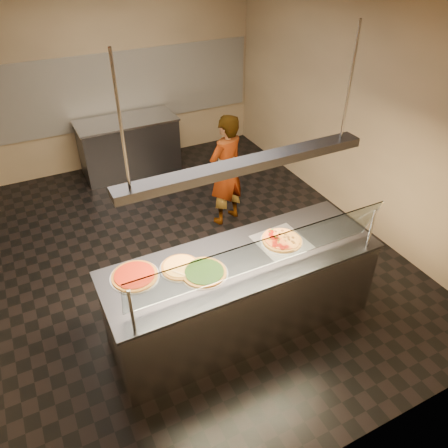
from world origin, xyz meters
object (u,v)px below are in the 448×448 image
pizza_spinach (204,272)px  serving_counter (242,292)px  prep_table (129,146)px  heat_lamp_housing (246,165)px  half_pizza_sausage (289,237)px  pizza_cheese (180,267)px  sneeze_guard (263,254)px  pizza_spatula (185,272)px  half_pizza_pepperoni (274,242)px  perforated_tray (281,241)px  pizza_tomato (135,276)px  worker (226,171)px

pizza_spinach → serving_counter: bearing=4.1°
prep_table → heat_lamp_housing: bearing=-89.8°
half_pizza_sausage → prep_table: bearing=98.5°
pizza_cheese → heat_lamp_housing: bearing=-13.2°
sneeze_guard → pizza_spatula: size_ratio=9.33×
half_pizza_pepperoni → pizza_cheese: half_pizza_pepperoni is taller
prep_table → half_pizza_pepperoni: bearing=-84.3°
perforated_tray → half_pizza_sausage: size_ratio=1.24×
half_pizza_pepperoni → pizza_cheese: (-0.98, 0.09, -0.02)m
half_pizza_sausage → pizza_tomato: half_pizza_sausage is taller
worker → half_pizza_sausage: bearing=65.3°
perforated_tray → half_pizza_pepperoni: bearing=-179.6°
serving_counter → heat_lamp_housing: heat_lamp_housing is taller
heat_lamp_housing → half_pizza_sausage: bearing=5.0°
pizza_cheese → pizza_spatula: size_ratio=1.46×
prep_table → worker: bearing=-69.5°
pizza_cheese → pizza_tomato: (-0.43, 0.08, 0.00)m
pizza_spinach → prep_table: 4.04m
worker → heat_lamp_housing: size_ratio=0.70×
prep_table → worker: 2.25m
prep_table → heat_lamp_housing: (0.01, -3.96, 1.48)m
pizza_spatula → prep_table: (0.59, 3.92, -0.49)m
pizza_tomato → worker: 2.45m
half_pizza_pepperoni → worker: worker is taller
perforated_tray → prep_table: (-0.49, 3.91, -0.47)m
half_pizza_sausage → prep_table: size_ratio=0.25×
pizza_tomato → heat_lamp_housing: heat_lamp_housing is taller
half_pizza_sausage → pizza_spinach: bearing=-175.4°
sneeze_guard → half_pizza_sausage: size_ratio=6.13×
sneeze_guard → heat_lamp_housing: bearing=90.0°
perforated_tray → pizza_cheese: bearing=175.1°
perforated_tray → pizza_spinach: bearing=-175.1°
serving_counter → half_pizza_pepperoni: (0.38, 0.05, 0.50)m
pizza_spinach → half_pizza_sausage: bearing=4.6°
pizza_cheese → pizza_spatula: 0.11m
pizza_tomato → prep_table: (1.01, 3.74, -0.48)m
perforated_tray → pizza_tomato: (-1.50, 0.17, 0.01)m
sneeze_guard → worker: worker is taller
pizza_spatula → worker: 2.30m
perforated_tray → heat_lamp_housing: heat_lamp_housing is taller
pizza_cheese → prep_table: 3.89m
pizza_cheese → worker: (1.37, 1.73, -0.14)m
half_pizza_pepperoni → pizza_spinach: bearing=-174.5°
sneeze_guard → half_pizza_pepperoni: size_ratio=6.13×
serving_counter → sneeze_guard: 0.83m
half_pizza_sausage → worker: (0.20, 1.82, -0.16)m
half_pizza_pepperoni → pizza_tomato: half_pizza_pepperoni is taller
half_pizza_sausage → pizza_spinach: 1.01m
prep_table → heat_lamp_housing: 4.22m
half_pizza_sausage → heat_lamp_housing: heat_lamp_housing is taller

